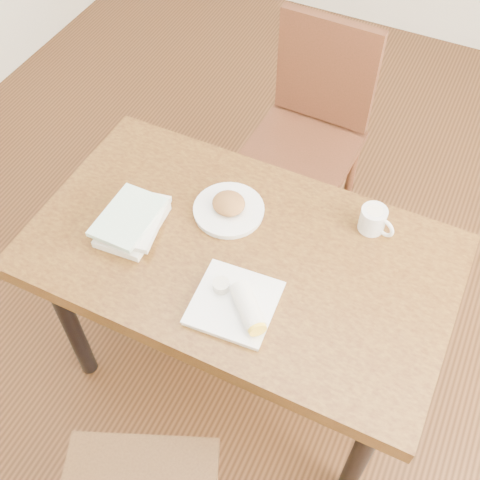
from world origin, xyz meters
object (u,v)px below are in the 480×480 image
at_px(table, 240,268).
at_px(chair_far, 311,124).
at_px(book_stack, 133,221).
at_px(plate_burrito, 238,304).
at_px(coffee_mug, 374,220).
at_px(plate_scone, 229,208).

relative_size(table, chair_far, 1.31).
bearing_deg(chair_far, book_stack, -105.28).
relative_size(plate_burrito, book_stack, 0.98).
bearing_deg(table, coffee_mug, 37.54).
bearing_deg(coffee_mug, plate_scone, -162.70).
relative_size(chair_far, coffee_mug, 8.35).
distance_m(chair_far, coffee_mug, 0.75).
bearing_deg(chair_far, plate_burrito, -80.66).
bearing_deg(table, book_stack, -169.54).
height_order(table, plate_burrito, plate_burrito).
xyz_separation_m(table, plate_scone, (-0.09, 0.12, 0.11)).
distance_m(chair_far, plate_scone, 0.75).
bearing_deg(coffee_mug, chair_far, 124.85).
bearing_deg(plate_scone, chair_far, 89.12).
bearing_deg(plate_burrito, table, 114.50).
bearing_deg(table, chair_far, 95.77).
distance_m(table, plate_burrito, 0.23).
xyz_separation_m(plate_burrito, book_stack, (-0.41, 0.12, 0.01)).
height_order(plate_scone, plate_burrito, plate_burrito).
bearing_deg(plate_burrito, coffee_mug, 60.81).
relative_size(plate_scone, coffee_mug, 1.92).
height_order(table, chair_far, chair_far).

